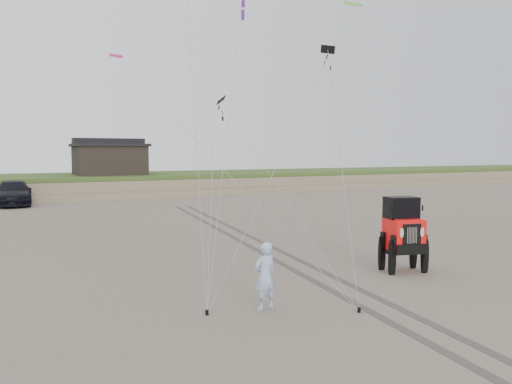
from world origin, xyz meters
TOP-DOWN VIEW (x-y plane):
  - ground at (0.00, 0.00)m, footprint 160.00×160.00m
  - dune_ridge at (0.00, 37.50)m, footprint 160.00×14.25m
  - cabin at (2.00, 37.00)m, footprint 6.40×5.40m
  - truck_c at (-6.32, 29.61)m, footprint 2.79×6.12m
  - jeep at (3.91, 1.53)m, footprint 3.44×5.48m
  - man at (-1.80, 0.22)m, footprint 0.64×0.47m
  - stake_main at (-3.20, 0.47)m, footprint 0.08×0.08m
  - stake_aux at (0.05, -1.03)m, footprint 0.08×0.08m
  - tire_tracks at (2.00, 8.00)m, footprint 5.22×29.74m

SIDE VIEW (x-z plane):
  - ground at x=0.00m, z-range 0.00..0.00m
  - tire_tracks at x=2.00m, z-range 0.00..0.01m
  - stake_main at x=-3.20m, z-range 0.00..0.12m
  - stake_aux at x=0.05m, z-range 0.00..0.12m
  - man at x=-1.80m, z-range 0.00..1.64m
  - dune_ridge at x=0.00m, z-range -0.04..1.68m
  - truck_c at x=-6.32m, z-range 0.00..1.74m
  - jeep at x=3.91m, z-range 0.00..1.89m
  - cabin at x=2.00m, z-range 1.56..4.91m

